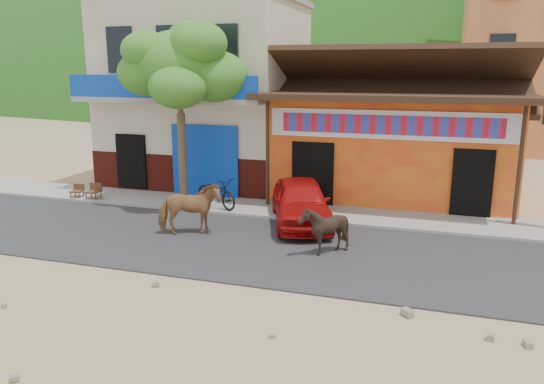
{
  "coord_description": "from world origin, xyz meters",
  "views": [
    {
      "loc": [
        3.55,
        -9.96,
        4.64
      ],
      "look_at": [
        -0.57,
        3.0,
        1.4
      ],
      "focal_mm": 35.0,
      "sensor_mm": 36.0,
      "label": 1
    }
  ],
  "objects": [
    {
      "name": "cow_dark",
      "position": [
        0.98,
        2.45,
        0.67
      ],
      "size": [
        1.21,
        1.09,
        1.27
      ],
      "primitive_type": "imported",
      "rotation": [
        0.0,
        0.0,
        -1.51
      ],
      "color": "black",
      "rests_on": "road"
    },
    {
      "name": "dance_club",
      "position": [
        2.0,
        10.0,
        1.8
      ],
      "size": [
        8.0,
        6.0,
        3.6
      ],
      "primitive_type": "cube",
      "color": "orange",
      "rests_on": "ground"
    },
    {
      "name": "scooter",
      "position": [
        -3.29,
        5.55,
        0.62
      ],
      "size": [
        1.98,
        1.46,
        0.99
      ],
      "primitive_type": "imported",
      "rotation": [
        0.0,
        0.0,
        1.09
      ],
      "color": "black",
      "rests_on": "sidewalk"
    },
    {
      "name": "ground",
      "position": [
        0.0,
        0.0,
        0.0
      ],
      "size": [
        120.0,
        120.0,
        0.0
      ],
      "primitive_type": "plane",
      "color": "#9E825B",
      "rests_on": "ground"
    },
    {
      "name": "red_car",
      "position": [
        -0.24,
        4.8,
        0.72
      ],
      "size": [
        2.9,
        4.31,
        1.36
      ],
      "primitive_type": "imported",
      "rotation": [
        0.0,
        0.0,
        0.36
      ],
      "color": "#AB0D0C",
      "rests_on": "road"
    },
    {
      "name": "tree",
      "position": [
        -4.6,
        5.8,
        3.12
      ],
      "size": [
        3.0,
        3.0,
        6.0
      ],
      "primitive_type": null,
      "color": "#2D721E",
      "rests_on": "sidewalk"
    },
    {
      "name": "sidewalk",
      "position": [
        0.0,
        6.0,
        0.06
      ],
      "size": [
        60.0,
        2.0,
        0.12
      ],
      "primitive_type": "cube",
      "color": "gray",
      "rests_on": "ground"
    },
    {
      "name": "cafe_building",
      "position": [
        -5.5,
        10.0,
        3.5
      ],
      "size": [
        7.0,
        6.0,
        7.0
      ],
      "primitive_type": "cube",
      "color": "beige",
      "rests_on": "ground"
    },
    {
      "name": "cafe_chair_right",
      "position": [
        -7.86,
        5.3,
        0.61
      ],
      "size": [
        0.5,
        0.5,
        0.97
      ],
      "primitive_type": null,
      "rotation": [
        0.0,
        0.0,
        0.11
      ],
      "color": "#442116",
      "rests_on": "sidewalk"
    },
    {
      "name": "cafe_chair_left",
      "position": [
        -8.54,
        5.3,
        0.54
      ],
      "size": [
        0.45,
        0.45,
        0.84
      ],
      "primitive_type": null,
      "rotation": [
        0.0,
        0.0,
        0.18
      ],
      "color": "#51291B",
      "rests_on": "sidewalk"
    },
    {
      "name": "cow_tan",
      "position": [
        -2.94,
        2.87,
        0.77
      ],
      "size": [
        1.91,
        1.51,
        1.47
      ],
      "primitive_type": "imported",
      "rotation": [
        0.0,
        0.0,
        2.05
      ],
      "color": "#9C683E",
      "rests_on": "road"
    },
    {
      "name": "road",
      "position": [
        0.0,
        2.5,
        0.02
      ],
      "size": [
        60.0,
        5.0,
        0.04
      ],
      "primitive_type": "cube",
      "color": "#28282B",
      "rests_on": "ground"
    },
    {
      "name": "hillside",
      "position": [
        0.0,
        70.0,
        12.0
      ],
      "size": [
        100.0,
        40.0,
        24.0
      ],
      "primitive_type": "ellipsoid",
      "color": "#194C14",
      "rests_on": "ground"
    }
  ]
}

